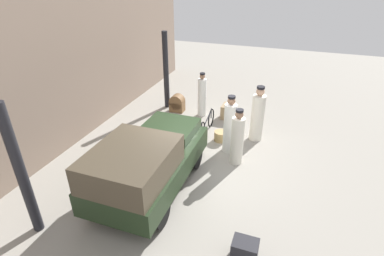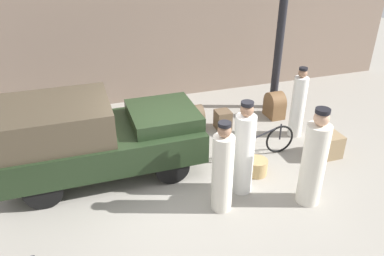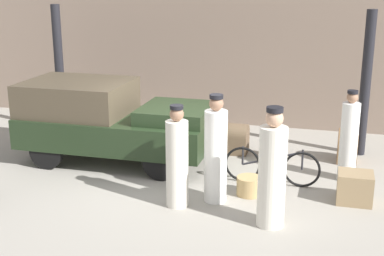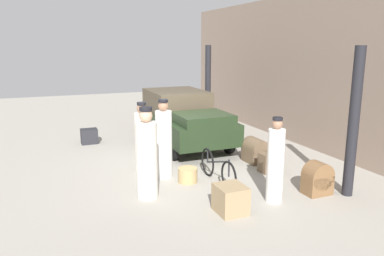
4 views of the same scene
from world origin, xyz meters
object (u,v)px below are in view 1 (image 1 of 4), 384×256
object	(u,v)px
trunk_large_brown	(177,103)
suitcase_black_upright	(229,111)
bicycle	(207,124)
porter_lifting_near_truck	(258,116)
trunk_wicker_pale	(165,123)
porter_carrying_trunk	(202,96)
trunk_umber_medium	(245,250)
porter_with_bicycle	(230,127)
trunk_barrel_dark	(151,131)
truck	(147,162)
wicker_basket	(221,136)
porter_standing_middle	(237,139)

from	to	relation	value
trunk_large_brown	suitcase_black_upright	bearing A→B (deg)	-87.21
bicycle	porter_lifting_near_truck	bearing A→B (deg)	-83.73
trunk_large_brown	trunk_wicker_pale	bearing A→B (deg)	-173.24
bicycle	porter_carrying_trunk	distance (m)	1.50
trunk_umber_medium	porter_with_bicycle	bearing A→B (deg)	18.13
bicycle	suitcase_black_upright	xyz separation A→B (m)	(1.43, -0.43, -0.08)
bicycle	porter_with_bicycle	xyz separation A→B (m)	(-0.82, -0.97, 0.50)
porter_with_bicycle	trunk_barrel_dark	xyz separation A→B (m)	(-0.19, 2.57, -0.54)
trunk_umber_medium	trunk_barrel_dark	world-z (taller)	trunk_barrel_dark
trunk_umber_medium	suitcase_black_upright	xyz separation A→B (m)	(6.01, 1.77, 0.03)
bicycle	porter_with_bicycle	distance (m)	1.37
porter_with_bicycle	trunk_barrel_dark	distance (m)	2.63
trunk_umber_medium	truck	bearing A→B (deg)	65.48
bicycle	porter_lifting_near_truck	xyz separation A→B (m)	(0.18, -1.65, 0.50)
truck	bicycle	bearing A→B (deg)	-8.28
porter_lifting_near_truck	trunk_barrel_dark	xyz separation A→B (m)	(-1.19, 3.24, -0.54)
bicycle	trunk_umber_medium	xyz separation A→B (m)	(-4.58, -2.20, -0.11)
suitcase_black_upright	trunk_barrel_dark	bearing A→B (deg)	140.34
bicycle	trunk_large_brown	bearing A→B (deg)	50.77
wicker_basket	trunk_umber_medium	size ratio (longest dim) A/B	0.87
suitcase_black_upright	bicycle	bearing A→B (deg)	163.24
trunk_barrel_dark	trunk_wicker_pale	bearing A→B (deg)	-10.27
suitcase_black_upright	truck	bearing A→B (deg)	169.13
trunk_wicker_pale	wicker_basket	bearing A→B (deg)	-93.05
trunk_large_brown	porter_carrying_trunk	bearing A→B (deg)	-91.27
bicycle	wicker_basket	distance (m)	0.69
porter_standing_middle	porter_with_bicycle	xyz separation A→B (m)	(0.56, 0.36, 0.06)
bicycle	trunk_barrel_dark	bearing A→B (deg)	122.41
trunk_wicker_pale	suitcase_black_upright	size ratio (longest dim) A/B	0.81
porter_with_bicycle	trunk_umber_medium	distance (m)	4.00
truck	trunk_large_brown	bearing A→B (deg)	13.69
truck	porter_with_bicycle	world-z (taller)	porter_with_bicycle
truck	trunk_large_brown	size ratio (longest dim) A/B	5.50
porter_lifting_near_truck	porter_carrying_trunk	distance (m)	2.51
wicker_basket	porter_with_bicycle	world-z (taller)	porter_with_bicycle
trunk_umber_medium	trunk_wicker_pale	world-z (taller)	trunk_wicker_pale
truck	trunk_wicker_pale	size ratio (longest dim) A/B	8.11
porter_standing_middle	trunk_wicker_pale	xyz separation A→B (m)	(1.18, 2.77, -0.55)
bicycle	suitcase_black_upright	distance (m)	1.50
porter_standing_middle	trunk_wicker_pale	bearing A→B (deg)	66.99
wicker_basket	trunk_large_brown	world-z (taller)	trunk_large_brown
truck	porter_standing_middle	distance (m)	2.68
porter_standing_middle	trunk_barrel_dark	world-z (taller)	porter_standing_middle
trunk_large_brown	trunk_umber_medium	bearing A→B (deg)	-147.06
trunk_umber_medium	trunk_large_brown	world-z (taller)	trunk_large_brown
trunk_barrel_dark	trunk_large_brown	world-z (taller)	trunk_large_brown
trunk_wicker_pale	trunk_large_brown	xyz separation A→B (m)	(1.53, 0.18, 0.09)
bicycle	porter_with_bicycle	size ratio (longest dim) A/B	0.95
porter_carrying_trunk	porter_with_bicycle	distance (m)	2.65
truck	porter_lifting_near_truck	size ratio (longest dim) A/B	2.05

